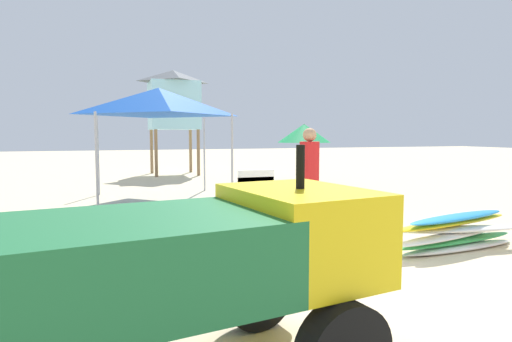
{
  "coord_description": "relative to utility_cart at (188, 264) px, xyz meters",
  "views": [
    {
      "loc": [
        -3.01,
        -3.68,
        1.57
      ],
      "look_at": [
        -0.47,
        3.59,
        0.92
      ],
      "focal_mm": 30.72,
      "sensor_mm": 36.0,
      "label": 1
    }
  ],
  "objects": [
    {
      "name": "lifeguard_tower",
      "position": [
        2.12,
        14.42,
        2.08
      ],
      "size": [
        1.98,
        1.98,
        3.98
      ],
      "color": "olive",
      "rests_on": "ground"
    },
    {
      "name": "beach_umbrella_left",
      "position": [
        5.42,
        9.76,
        0.8
      ],
      "size": [
        1.64,
        1.64,
        1.88
      ],
      "color": "beige",
      "rests_on": "ground"
    },
    {
      "name": "lifeguard_near_center",
      "position": [
        2.66,
        3.77,
        0.17
      ],
      "size": [
        0.32,
        0.32,
        1.67
      ],
      "color": "#194C19",
      "rests_on": "ground"
    },
    {
      "name": "surfboard_pile",
      "position": [
        4.01,
        2.05,
        -0.54
      ],
      "size": [
        2.4,
        0.79,
        0.48
      ],
      "color": "white",
      "rests_on": "ground"
    },
    {
      "name": "popup_canopy",
      "position": [
        0.78,
        7.92,
        1.54
      ],
      "size": [
        2.82,
        2.82,
        2.64
      ],
      "color": "#B2B2B7",
      "rests_on": "ground"
    },
    {
      "name": "ground",
      "position": [
        2.54,
        1.09,
        -0.78
      ],
      "size": [
        80.0,
        80.0,
        0.0
      ],
      "primitive_type": "plane",
      "color": "beige"
    },
    {
      "name": "stacked_plastic_chairs",
      "position": [
        1.38,
        2.82,
        -0.13
      ],
      "size": [
        0.48,
        0.48,
        1.11
      ],
      "color": "white",
      "rests_on": "ground"
    },
    {
      "name": "utility_cart",
      "position": [
        0.0,
        0.0,
        0.0
      ],
      "size": [
        2.7,
        1.61,
        1.5
      ],
      "color": "#1E6B38",
      "rests_on": "ground"
    }
  ]
}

